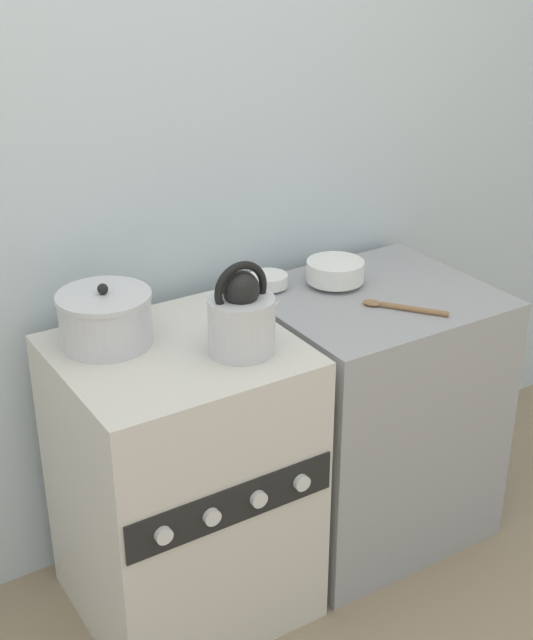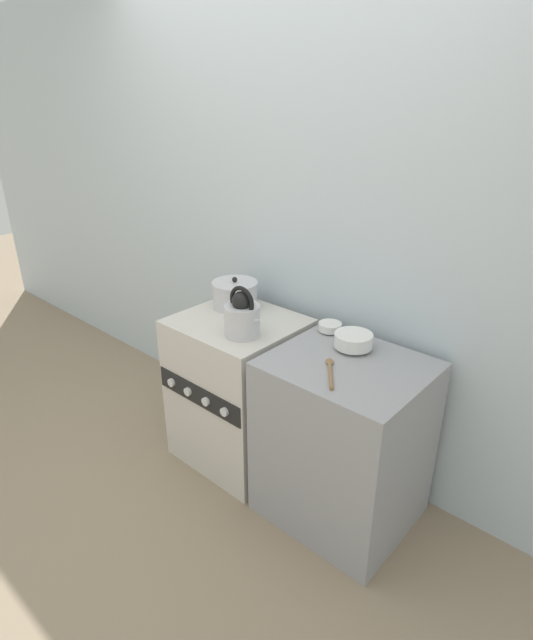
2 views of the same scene
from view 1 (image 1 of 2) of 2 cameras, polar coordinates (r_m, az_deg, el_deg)
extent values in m
cube|color=silver|center=(2.46, -10.27, 10.55)|extent=(7.00, 0.06, 2.50)
cube|color=beige|center=(2.50, -5.40, -10.23)|extent=(0.60, 0.56, 0.82)
cube|color=black|center=(2.24, -2.13, -11.78)|extent=(0.58, 0.01, 0.11)
cylinder|color=silver|center=(2.16, -6.60, -13.54)|extent=(0.04, 0.02, 0.04)
cylinder|color=silver|center=(2.21, -3.51, -12.47)|extent=(0.04, 0.02, 0.04)
cylinder|color=silver|center=(2.26, -0.51, -11.39)|extent=(0.04, 0.02, 0.04)
cylinder|color=silver|center=(2.32, 2.27, -10.36)|extent=(0.04, 0.02, 0.04)
cube|color=#99999E|center=(2.81, 6.59, -5.96)|extent=(0.66, 0.58, 0.81)
cylinder|color=silver|center=(2.23, -1.62, -0.32)|extent=(0.17, 0.17, 0.15)
sphere|color=black|center=(2.19, -1.65, 1.98)|extent=(0.09, 0.09, 0.09)
torus|color=black|center=(2.19, -1.65, 1.95)|extent=(0.15, 0.02, 0.15)
cone|color=silver|center=(2.26, 0.14, 0.66)|extent=(0.09, 0.04, 0.07)
cylinder|color=silver|center=(2.31, -10.27, -0.09)|extent=(0.24, 0.24, 0.13)
cylinder|color=silver|center=(2.28, -10.40, 1.49)|extent=(0.24, 0.24, 0.01)
sphere|color=black|center=(2.28, -10.44, 1.97)|extent=(0.03, 0.03, 0.03)
cylinder|color=white|center=(2.68, 4.39, 2.42)|extent=(0.08, 0.08, 0.01)
cylinder|color=white|center=(2.66, 4.42, 3.16)|extent=(0.17, 0.17, 0.06)
cylinder|color=white|center=(2.64, 0.15, 2.12)|extent=(0.05, 0.05, 0.01)
cylinder|color=white|center=(2.63, 0.15, 2.56)|extent=(0.11, 0.11, 0.04)
cylinder|color=olive|center=(2.52, 9.45, 0.68)|extent=(0.13, 0.16, 0.02)
ellipsoid|color=olive|center=(2.55, 6.76, 1.10)|extent=(0.06, 0.06, 0.02)
camera|label=2|loc=(2.53, 55.48, 14.88)|focal=28.00mm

